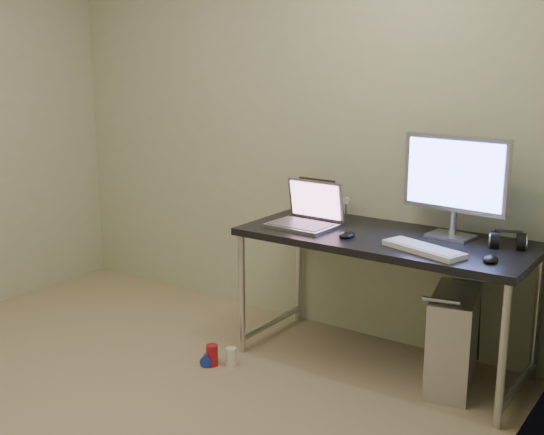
% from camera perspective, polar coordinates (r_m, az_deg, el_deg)
% --- Properties ---
extents(floor, '(3.50, 3.50, 0.00)m').
position_cam_1_polar(floor, '(3.49, -16.35, -16.17)').
color(floor, tan).
rests_on(floor, ground).
extents(wall_back, '(3.50, 0.02, 2.50)m').
position_cam_1_polar(wall_back, '(4.37, 0.74, 7.54)').
color(wall_back, beige).
rests_on(wall_back, ground).
extents(wall_right, '(0.02, 3.50, 2.50)m').
position_cam_1_polar(wall_right, '(2.02, 14.17, 0.51)').
color(wall_right, beige).
rests_on(wall_right, ground).
extents(desk, '(1.57, 0.69, 0.75)m').
position_cam_1_polar(desk, '(3.73, 9.42, -2.68)').
color(desk, black).
rests_on(desk, ground).
extents(tower_computer, '(0.32, 0.52, 0.54)m').
position_cam_1_polar(tower_computer, '(3.71, 14.90, -9.82)').
color(tower_computer, silver).
rests_on(tower_computer, ground).
extents(cable_a, '(0.01, 0.16, 0.69)m').
position_cam_1_polar(cable_a, '(3.95, 15.87, -6.25)').
color(cable_a, black).
rests_on(cable_a, ground).
extents(cable_b, '(0.02, 0.11, 0.71)m').
position_cam_1_polar(cable_b, '(3.91, 17.01, -6.82)').
color(cable_b, black).
rests_on(cable_b, ground).
extents(can_red, '(0.09, 0.09, 0.12)m').
position_cam_1_polar(can_red, '(3.90, -5.04, -11.40)').
color(can_red, '#B41825').
rests_on(can_red, ground).
extents(can_white, '(0.07, 0.07, 0.11)m').
position_cam_1_polar(can_white, '(3.88, -3.44, -11.58)').
color(can_white, white).
rests_on(can_white, ground).
extents(can_blue, '(0.11, 0.14, 0.07)m').
position_cam_1_polar(can_blue, '(3.93, -5.34, -11.64)').
color(can_blue, '#1B34AD').
rests_on(can_blue, ground).
extents(laptop, '(0.37, 0.31, 0.25)m').
position_cam_1_polar(laptop, '(3.87, 2.93, 0.16)').
color(laptop, '#B0B2B8').
rests_on(laptop, desk).
extents(monitor, '(0.58, 0.19, 0.54)m').
position_cam_1_polar(monitor, '(3.68, 15.05, 3.17)').
color(monitor, '#B0B2B8').
rests_on(monitor, desk).
extents(keyboard, '(0.45, 0.27, 0.03)m').
position_cam_1_polar(keyboard, '(3.44, 12.56, -2.59)').
color(keyboard, silver).
rests_on(keyboard, desk).
extents(mouse_right, '(0.09, 0.12, 0.04)m').
position_cam_1_polar(mouse_right, '(3.36, 17.82, -3.20)').
color(mouse_right, black).
rests_on(mouse_right, desk).
extents(mouse_left, '(0.07, 0.12, 0.04)m').
position_cam_1_polar(mouse_left, '(3.65, 6.29, -1.33)').
color(mouse_left, black).
rests_on(mouse_left, desk).
extents(headphones, '(0.20, 0.11, 0.11)m').
position_cam_1_polar(headphones, '(3.62, 19.11, -1.93)').
color(headphones, black).
rests_on(headphones, desk).
extents(picture_frame, '(0.25, 0.08, 0.20)m').
position_cam_1_polar(picture_frame, '(4.25, 3.61, 1.91)').
color(picture_frame, black).
rests_on(picture_frame, desk).
extents(webcam, '(0.05, 0.04, 0.12)m').
position_cam_1_polar(webcam, '(4.11, 6.23, 1.27)').
color(webcam, silver).
rests_on(webcam, desk).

